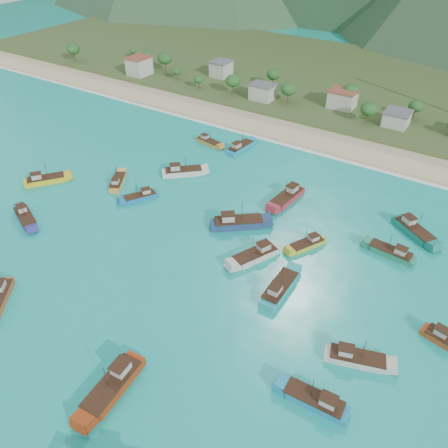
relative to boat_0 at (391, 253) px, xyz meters
The scene contains 23 objects.
ground 49.10m from the boat_0, 139.47° to the right, with size 600.00×600.00×0.00m, color #0D928A.
beach 60.09m from the boat_0, 128.39° to the left, with size 400.00×18.00×1.20m, color beige.
land 114.35m from the boat_0, 109.05° to the left, with size 400.00×110.00×2.40m, color #385123.
surf_line 52.97m from the boat_0, 134.79° to the left, with size 400.00×2.50×0.08m, color white.
village 74.95m from the boat_0, 111.29° to the left, with size 210.58×26.90×7.26m.
vegetation 85.22m from the boat_0, 123.65° to the left, with size 275.71×25.98×8.82m.
boat_0 is the anchor object (origin of this frame).
boat_1 74.65m from the boat_0, behind, with size 7.39×9.70×5.68m.
boat_4 18.76m from the boat_0, 156.64° to the right, with size 6.72×9.47×5.47m.
boat_6 70.87m from the boat_0, 160.15° to the left, with size 9.67×4.28×5.52m.
boat_7 61.32m from the boat_0, 154.88° to the left, with size 4.47×11.15×6.41m.
boat_8 88.93m from the boat_0, 156.00° to the right, with size 11.12×7.05×6.34m.
boat_11 11.26m from the boat_0, 78.20° to the left, with size 11.69×9.58×6.97m.
boat_12 65.46m from the boat_0, 116.08° to the right, with size 4.82×12.97×7.51m.
boat_13 43.23m from the boat_0, 89.82° to the right, with size 10.80×3.69×6.29m.
boat_14 28.92m from the boat_0, 123.61° to the right, with size 3.56×11.77×6.94m.
boat_15 64.69m from the boat_0, 168.22° to the right, with size 7.10×9.43×5.51m.
boat_16 94.25m from the boat_0, 166.85° to the right, with size 9.40×10.96×6.63m.
boat_17 32.08m from the boat_0, 84.80° to the right, with size 11.00×6.19×6.23m.
boat_22 30.69m from the boat_0, 165.85° to the left, with size 4.98×12.67×7.30m.
boat_23 30.78m from the boat_0, 145.14° to the right, with size 7.90×11.89×6.81m.
boat_24 61.68m from the boat_0, behind, with size 11.01×10.46×6.93m.
boat_26 36.19m from the boat_0, 164.71° to the right, with size 12.55×11.30×7.73m.
Camera 1 is at (46.26, -51.88, 65.10)m, focal length 35.00 mm.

